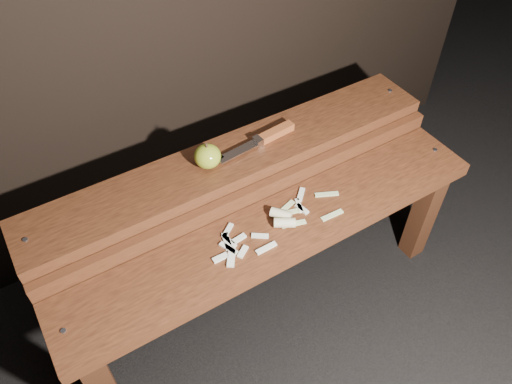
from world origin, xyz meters
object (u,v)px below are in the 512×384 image
bench_front_tier (280,245)px  apple (207,156)px  bench_rear_tier (236,178)px  knife (267,137)px

bench_front_tier → apple: bearing=109.4°
apple → bench_rear_tier: bearing=-3.0°
apple → knife: 0.19m
apple → bench_front_tier: bearing=-70.6°
bench_rear_tier → apple: 0.14m
bench_rear_tier → knife: bearing=4.6°
bench_front_tier → apple: size_ratio=15.64×
bench_rear_tier → bench_front_tier: bearing=-90.0°
bench_rear_tier → knife: size_ratio=4.38×
knife → apple: bearing=-178.8°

